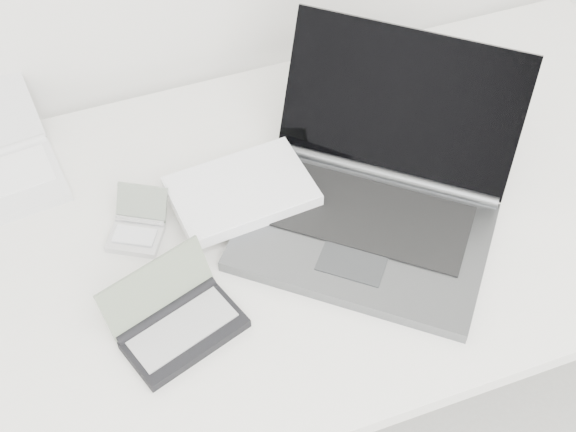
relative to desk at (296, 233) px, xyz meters
name	(u,v)px	position (x,y,z in m)	size (l,w,h in m)	color
desk	(296,233)	(0.00, 0.00, 0.00)	(1.60, 0.80, 0.73)	white
laptop_large	(348,196)	(0.09, -0.02, 0.09)	(0.62, 0.57, 0.26)	#57595C
pda_silver	(137,228)	(-0.27, 0.06, 0.06)	(0.13, 0.14, 0.06)	silver
palmtop_charcoal	(177,322)	(-0.25, -0.15, 0.07)	(0.22, 0.19, 0.10)	black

